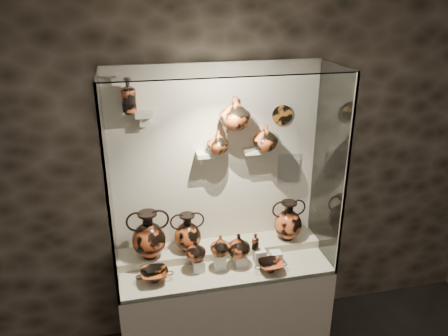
# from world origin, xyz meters

# --- Properties ---
(wall_back) EXTENTS (5.00, 0.02, 3.20)m
(wall_back) POSITION_xyz_m (0.00, 2.50, 1.60)
(wall_back) COLOR #2C241B
(wall_back) RESTS_ON ground
(plinth) EXTENTS (1.70, 0.60, 0.80)m
(plinth) POSITION_xyz_m (0.00, 2.18, 0.40)
(plinth) COLOR beige
(plinth) RESTS_ON floor
(front_tier) EXTENTS (1.68, 0.58, 0.03)m
(front_tier) POSITION_xyz_m (0.00, 2.18, 0.82)
(front_tier) COLOR beige
(front_tier) RESTS_ON plinth
(rear_tier) EXTENTS (1.70, 0.25, 0.10)m
(rear_tier) POSITION_xyz_m (0.00, 2.35, 0.85)
(rear_tier) COLOR beige
(rear_tier) RESTS_ON plinth
(back_panel) EXTENTS (1.70, 0.03, 1.60)m
(back_panel) POSITION_xyz_m (0.00, 2.50, 1.60)
(back_panel) COLOR beige
(back_panel) RESTS_ON plinth
(glass_front) EXTENTS (1.70, 0.01, 1.60)m
(glass_front) POSITION_xyz_m (0.00, 1.88, 1.60)
(glass_front) COLOR white
(glass_front) RESTS_ON plinth
(glass_left) EXTENTS (0.01, 0.60, 1.60)m
(glass_left) POSITION_xyz_m (-0.85, 2.18, 1.60)
(glass_left) COLOR white
(glass_left) RESTS_ON plinth
(glass_right) EXTENTS (0.01, 0.60, 1.60)m
(glass_right) POSITION_xyz_m (0.85, 2.18, 1.60)
(glass_right) COLOR white
(glass_right) RESTS_ON plinth
(glass_top) EXTENTS (1.70, 0.60, 0.01)m
(glass_top) POSITION_xyz_m (0.00, 2.18, 2.40)
(glass_top) COLOR white
(glass_top) RESTS_ON back_panel
(frame_post_left) EXTENTS (0.02, 0.02, 1.60)m
(frame_post_left) POSITION_xyz_m (-0.84, 1.89, 1.60)
(frame_post_left) COLOR gray
(frame_post_left) RESTS_ON plinth
(frame_post_right) EXTENTS (0.02, 0.02, 1.60)m
(frame_post_right) POSITION_xyz_m (0.84, 1.89, 1.60)
(frame_post_right) COLOR gray
(frame_post_right) RESTS_ON plinth
(pedestal_a) EXTENTS (0.09, 0.09, 0.10)m
(pedestal_a) POSITION_xyz_m (-0.22, 2.13, 0.88)
(pedestal_a) COLOR silver
(pedestal_a) RESTS_ON front_tier
(pedestal_b) EXTENTS (0.09, 0.09, 0.13)m
(pedestal_b) POSITION_xyz_m (-0.05, 2.13, 0.90)
(pedestal_b) COLOR silver
(pedestal_b) RESTS_ON front_tier
(pedestal_c) EXTENTS (0.09, 0.09, 0.09)m
(pedestal_c) POSITION_xyz_m (0.12, 2.13, 0.88)
(pedestal_c) COLOR silver
(pedestal_c) RESTS_ON front_tier
(pedestal_d) EXTENTS (0.09, 0.09, 0.12)m
(pedestal_d) POSITION_xyz_m (0.28, 2.13, 0.89)
(pedestal_d) COLOR silver
(pedestal_d) RESTS_ON front_tier
(pedestal_e) EXTENTS (0.09, 0.09, 0.08)m
(pedestal_e) POSITION_xyz_m (0.42, 2.13, 0.87)
(pedestal_e) COLOR silver
(pedestal_e) RESTS_ON front_tier
(bracket_ul) EXTENTS (0.14, 0.12, 0.04)m
(bracket_ul) POSITION_xyz_m (-0.55, 2.42, 2.05)
(bracket_ul) COLOR beige
(bracket_ul) RESTS_ON back_panel
(bracket_ca) EXTENTS (0.14, 0.12, 0.04)m
(bracket_ca) POSITION_xyz_m (-0.10, 2.42, 1.70)
(bracket_ca) COLOR beige
(bracket_ca) RESTS_ON back_panel
(bracket_cb) EXTENTS (0.10, 0.12, 0.04)m
(bracket_cb) POSITION_xyz_m (0.10, 2.42, 1.90)
(bracket_cb) COLOR beige
(bracket_cb) RESTS_ON back_panel
(bracket_cc) EXTENTS (0.14, 0.12, 0.04)m
(bracket_cc) POSITION_xyz_m (0.28, 2.42, 1.70)
(bracket_cc) COLOR beige
(bracket_cc) RESTS_ON back_panel
(amphora_left) EXTENTS (0.32, 0.32, 0.40)m
(amphora_left) POSITION_xyz_m (-0.59, 2.31, 1.10)
(amphora_left) COLOR #BD4C24
(amphora_left) RESTS_ON rear_tier
(amphora_mid) EXTENTS (0.33, 0.33, 0.33)m
(amphora_mid) POSITION_xyz_m (-0.27, 2.34, 1.07)
(amphora_mid) COLOR #B94F20
(amphora_mid) RESTS_ON rear_tier
(amphora_right) EXTENTS (0.30, 0.30, 0.35)m
(amphora_right) POSITION_xyz_m (0.59, 2.33, 1.08)
(amphora_right) COLOR #BD4C24
(amphora_right) RESTS_ON rear_tier
(jug_a) EXTENTS (0.17, 0.17, 0.17)m
(jug_a) POSITION_xyz_m (-0.24, 2.15, 1.01)
(jug_a) COLOR #BD4C24
(jug_a) RESTS_ON pedestal_a
(jug_b) EXTENTS (0.21, 0.21, 0.17)m
(jug_b) POSITION_xyz_m (-0.05, 2.12, 1.04)
(jug_b) COLOR #B94F20
(jug_b) RESTS_ON pedestal_b
(jug_c) EXTENTS (0.24, 0.24, 0.20)m
(jug_c) POSITION_xyz_m (0.10, 2.13, 1.02)
(jug_c) COLOR #BD4C24
(jug_c) RESTS_ON pedestal_c
(lekythos_small) EXTENTS (0.08, 0.08, 0.16)m
(lekythos_small) POSITION_xyz_m (0.25, 2.15, 1.03)
(lekythos_small) COLOR #B94F20
(lekythos_small) RESTS_ON pedestal_d
(kylix_left) EXTENTS (0.30, 0.26, 0.11)m
(kylix_left) POSITION_xyz_m (-0.57, 2.07, 0.88)
(kylix_left) COLOR #B94F20
(kylix_left) RESTS_ON front_tier
(kylix_right) EXTENTS (0.30, 0.27, 0.10)m
(kylix_right) POSITION_xyz_m (0.33, 2.00, 0.88)
(kylix_right) COLOR #BD4C24
(kylix_right) RESTS_ON front_tier
(lekythos_tall) EXTENTS (0.13, 0.13, 0.28)m
(lekythos_tall) POSITION_xyz_m (-0.65, 2.40, 2.21)
(lekythos_tall) COLOR #BD4C24
(lekythos_tall) RESTS_ON bracket_ul
(ovoid_vase_a) EXTENTS (0.22, 0.22, 0.18)m
(ovoid_vase_a) POSITION_xyz_m (-0.01, 2.38, 1.81)
(ovoid_vase_a) COLOR #B94F20
(ovoid_vase_a) RESTS_ON bracket_ca
(ovoid_vase_b) EXTENTS (0.29, 0.29, 0.25)m
(ovoid_vase_b) POSITION_xyz_m (0.12, 2.35, 2.04)
(ovoid_vase_b) COLOR #B94F20
(ovoid_vase_b) RESTS_ON bracket_cb
(ovoid_vase_c) EXTENTS (0.26, 0.26, 0.21)m
(ovoid_vase_c) POSITION_xyz_m (0.37, 2.37, 1.82)
(ovoid_vase_c) COLOR #B94F20
(ovoid_vase_c) RESTS_ON bracket_cc
(wall_plate) EXTENTS (0.17, 0.02, 0.17)m
(wall_plate) POSITION_xyz_m (0.54, 2.47, 1.96)
(wall_plate) COLOR #BC6925
(wall_plate) RESTS_ON back_panel
(info_placard) EXTENTS (0.19, 0.01, 0.26)m
(info_placard) POSITION_xyz_m (0.63, 2.47, 1.50)
(info_placard) COLOR beige
(info_placard) RESTS_ON back_panel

